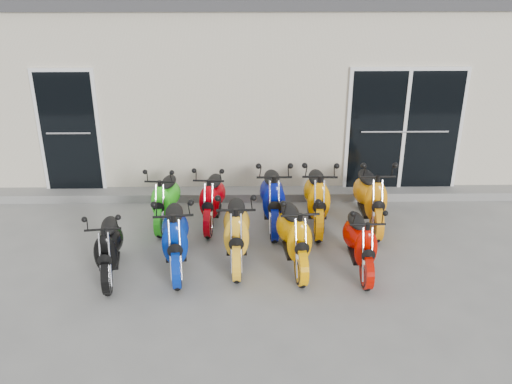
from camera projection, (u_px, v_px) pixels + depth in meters
ground at (257, 255)px, 8.38m from camera, size 80.00×80.00×0.00m
building at (253, 71)px, 12.48m from camera, size 14.00×6.00×3.20m
front_step at (255, 194)px, 10.20m from camera, size 14.00×0.40×0.15m
door_left at (69, 129)px, 9.81m from camera, size 1.07×0.08×2.22m
door_right at (404, 127)px, 9.88m from camera, size 2.02×0.08×2.22m
scooter_front_black at (108, 240)px, 7.70m from camera, size 0.72×1.52×1.08m
scooter_front_blue at (175, 228)px, 7.85m from camera, size 0.79×1.71×1.22m
scooter_front_orange_a at (236, 222)px, 8.01m from camera, size 0.62×1.65×1.22m
scooter_front_orange_b at (294, 227)px, 7.91m from camera, size 0.76×1.67×1.20m
scooter_front_red at (361, 235)px, 7.81m from camera, size 0.57×1.48×1.09m
scooter_back_green at (165, 193)px, 9.13m from camera, size 0.63×1.48×1.07m
scooter_back_red at (212, 192)px, 9.11m from camera, size 0.65×1.52×1.10m
scooter_back_blue at (273, 190)px, 9.02m from camera, size 0.62×1.67×1.23m
scooter_back_yellow at (317, 190)px, 9.03m from camera, size 0.69×1.70×1.23m
scooter_back_extra at (371, 190)px, 9.04m from camera, size 0.62×1.67×1.23m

